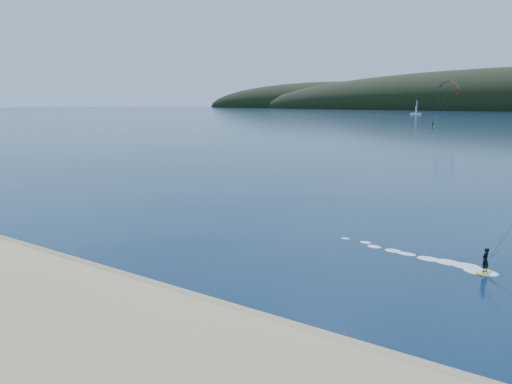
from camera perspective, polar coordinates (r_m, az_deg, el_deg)
ground at (r=25.33m, az=-20.34°, el=-13.79°), size 1800.00×1800.00×0.00m
wet_sand at (r=27.84m, az=-12.58°, el=-11.03°), size 220.00×2.50×0.10m
kitesurfer_far at (r=210.95m, az=21.34°, el=10.76°), size 11.85×8.59×17.60m
sailboat at (r=431.78m, az=18.01°, el=8.66°), size 8.68×5.55×12.28m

